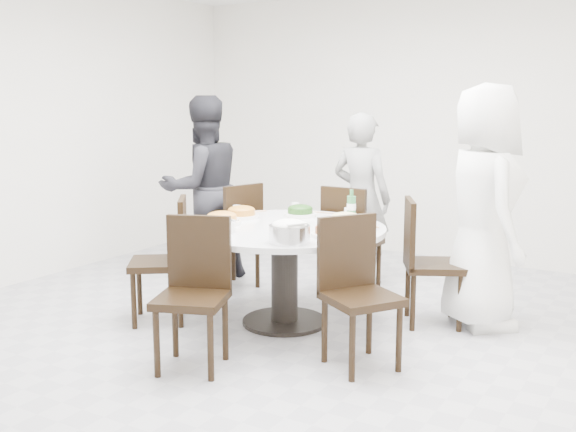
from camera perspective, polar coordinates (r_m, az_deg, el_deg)
The scene contains 23 objects.
floor at distance 4.78m, azimuth 0.94°, elevation -10.70°, with size 6.00×6.00×0.01m, color #ACACB1.
wall_back at distance 7.23m, azimuth 13.21°, elevation 7.43°, with size 6.00×0.01×2.80m, color white.
wall_left at distance 6.53m, azimuth -22.51°, elevation 6.69°, with size 0.01×6.00×2.80m, color white.
dining_table at distance 5.07m, azimuth -0.30°, elevation -5.04°, with size 1.50×1.50×0.75m, color silver.
chair_ne at distance 5.16m, azimuth 12.27°, elevation -3.87°, with size 0.42×0.42×0.95m, color black.
chair_n at distance 5.89m, azimuth 5.53°, elevation -1.97°, with size 0.42×0.42×0.95m, color black.
chair_nw at distance 6.03m, azimuth -4.90°, elevation -1.67°, with size 0.42×0.42×0.95m, color black.
chair_sw at distance 5.20m, azimuth -10.94°, elevation -3.71°, with size 0.42×0.42×0.95m, color black.
chair_s at distance 4.26m, azimuth -8.22°, elevation -6.69°, with size 0.42×0.42×0.95m, color black.
chair_se at distance 4.26m, azimuth 6.28°, elevation -6.64°, with size 0.42×0.42×0.95m, color black.
diner_right at distance 5.14m, azimuth 16.18°, elevation 0.73°, with size 0.88×0.57×1.80m, color white.
diner_middle at distance 6.19m, azimuth 6.23°, elevation 1.48°, with size 0.57×0.37×1.56m, color black.
diner_left at distance 6.34m, azimuth -7.23°, elevation 2.34°, with size 0.83×0.65×1.71m, color black.
dish_greens at distance 5.41m, azimuth 1.04°, elevation 0.33°, with size 0.26×0.26×0.07m, color white.
dish_pale at distance 5.04m, azimuth 4.89°, elevation -0.36°, with size 0.28×0.28×0.08m, color white.
dish_orange at distance 5.34m, azimuth -3.96°, elevation 0.24°, with size 0.28×0.28×0.08m, color white.
dish_redbrown at distance 4.62m, azimuth 3.59°, elevation -1.35°, with size 0.27×0.27×0.07m, color white.
dish_tofu at distance 5.09m, azimuth -5.62°, elevation -0.27°, with size 0.29×0.29×0.08m, color white.
rice_bowl at distance 4.41m, azimuth 0.11°, elevation -1.53°, with size 0.27×0.27×0.12m, color silver.
soup_bowl at distance 4.80m, azimuth -5.92°, elevation -0.90°, with size 0.25×0.25×0.08m, color white.
beverage_bottle at distance 5.26m, azimuth 5.39°, elevation 0.96°, with size 0.07×0.07×0.24m, color #2C703A.
tea_cups at distance 5.51m, azimuth 3.20°, elevation 0.58°, with size 0.07×0.07×0.08m, color white.
chopsticks at distance 5.53m, azimuth 3.21°, elevation 0.24°, with size 0.24×0.04×0.01m, color tan, non-canonical shape.
Camera 1 is at (2.26, -3.86, 1.69)m, focal length 42.00 mm.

